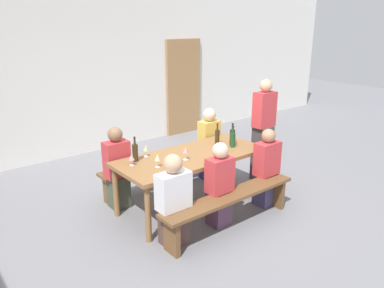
{
  "coord_description": "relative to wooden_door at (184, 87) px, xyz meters",
  "views": [
    {
      "loc": [
        -2.91,
        -3.64,
        2.42
      ],
      "look_at": [
        0.0,
        0.0,
        0.9
      ],
      "focal_mm": 34.73,
      "sensor_mm": 36.0,
      "label": 1
    }
  ],
  "objects": [
    {
      "name": "ground_plane",
      "position": [
        -2.14,
        -2.97,
        -1.05
      ],
      "size": [
        24.0,
        24.0,
        0.0
      ],
      "primitive_type": "plane",
      "color": "slate"
    },
    {
      "name": "back_wall",
      "position": [
        -2.14,
        0.14,
        0.55
      ],
      "size": [
        14.0,
        0.2,
        3.2
      ],
      "primitive_type": "cube",
      "color": "silver",
      "rests_on": "ground"
    },
    {
      "name": "wooden_door",
      "position": [
        0.0,
        0.0,
        0.0
      ],
      "size": [
        0.9,
        0.06,
        2.1
      ],
      "primitive_type": "cube",
      "color": "#9E7247",
      "rests_on": "ground"
    },
    {
      "name": "tasting_table",
      "position": [
        -2.14,
        -2.97,
        -0.37
      ],
      "size": [
        2.06,
        0.9,
        0.75
      ],
      "color": "olive",
      "rests_on": "ground"
    },
    {
      "name": "bench_near",
      "position": [
        -2.14,
        -3.72,
        -0.7
      ],
      "size": [
        1.96,
        0.3,
        0.45
      ],
      "color": "brown",
      "rests_on": "ground"
    },
    {
      "name": "bench_far",
      "position": [
        -2.14,
        -2.22,
        -0.7
      ],
      "size": [
        1.96,
        0.3,
        0.45
      ],
      "color": "brown",
      "rests_on": "ground"
    },
    {
      "name": "wine_bottle_0",
      "position": [
        -2.85,
        -2.71,
        -0.18
      ],
      "size": [
        0.07,
        0.07,
        0.32
      ],
      "color": "#332814",
      "rests_on": "tasting_table"
    },
    {
      "name": "wine_bottle_1",
      "position": [
        -1.48,
        -3.07,
        -0.19
      ],
      "size": [
        0.07,
        0.07,
        0.31
      ],
      "color": "#194723",
      "rests_on": "tasting_table"
    },
    {
      "name": "wine_bottle_2",
      "position": [
        -1.42,
        -3.0,
        -0.18
      ],
      "size": [
        0.08,
        0.08,
        0.32
      ],
      "color": "#332814",
      "rests_on": "tasting_table"
    },
    {
      "name": "wine_bottle_3",
      "position": [
        -1.61,
        -2.88,
        -0.18
      ],
      "size": [
        0.07,
        0.07,
        0.32
      ],
      "color": "#332814",
      "rests_on": "tasting_table"
    },
    {
      "name": "wine_glass_0",
      "position": [
        -2.66,
        -2.65,
        -0.18
      ],
      "size": [
        0.06,
        0.06,
        0.17
      ],
      "color": "silver",
      "rests_on": "tasting_table"
    },
    {
      "name": "wine_glass_1",
      "position": [
        -2.33,
        -3.07,
        -0.17
      ],
      "size": [
        0.07,
        0.07,
        0.17
      ],
      "color": "silver",
      "rests_on": "tasting_table"
    },
    {
      "name": "wine_glass_2",
      "position": [
        -2.96,
        -2.81,
        -0.2
      ],
      "size": [
        0.08,
        0.08,
        0.14
      ],
      "color": "silver",
      "rests_on": "tasting_table"
    },
    {
      "name": "wine_glass_3",
      "position": [
        -2.75,
        -3.06,
        -0.18
      ],
      "size": [
        0.07,
        0.07,
        0.17
      ],
      "color": "silver",
      "rests_on": "tasting_table"
    },
    {
      "name": "seated_guest_near_0",
      "position": [
        -2.88,
        -3.57,
        -0.53
      ],
      "size": [
        0.38,
        0.24,
        1.09
      ],
      "rotation": [
        0.0,
        0.0,
        1.57
      ],
      "color": "brown",
      "rests_on": "ground"
    },
    {
      "name": "seated_guest_near_1",
      "position": [
        -2.19,
        -3.57,
        -0.53
      ],
      "size": [
        0.33,
        0.24,
        1.08
      ],
      "rotation": [
        0.0,
        0.0,
        1.57
      ],
      "color": "#593952",
      "rests_on": "ground"
    },
    {
      "name": "seated_guest_near_2",
      "position": [
        -1.32,
        -3.57,
        -0.53
      ],
      "size": [
        0.35,
        0.24,
        1.09
      ],
      "rotation": [
        0.0,
        0.0,
        1.57
      ],
      "color": "#48406A",
      "rests_on": "ground"
    },
    {
      "name": "seated_guest_far_0",
      "position": [
        -2.94,
        -2.37,
        -0.5
      ],
      "size": [
        0.33,
        0.24,
        1.14
      ],
      "rotation": [
        0.0,
        0.0,
        -1.57
      ],
      "color": "#424B39",
      "rests_on": "ground"
    },
    {
      "name": "seated_guest_far_1",
      "position": [
        -1.31,
        -2.37,
        -0.49
      ],
      "size": [
        0.33,
        0.24,
        1.16
      ],
      "rotation": [
        0.0,
        0.0,
        -1.57
      ],
      "color": "navy",
      "rests_on": "ground"
    },
    {
      "name": "standing_host",
      "position": [
        -0.69,
        -2.94,
        -0.26
      ],
      "size": [
        0.35,
        0.24,
        1.62
      ],
      "rotation": [
        0.0,
        0.0,
        3.14
      ],
      "color": "#433E41",
      "rests_on": "ground"
    }
  ]
}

